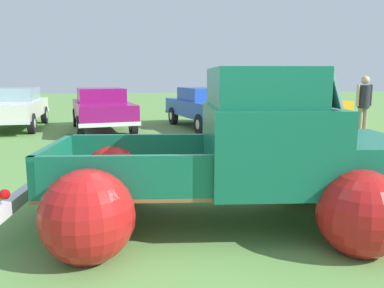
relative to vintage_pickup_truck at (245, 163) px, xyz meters
name	(u,v)px	position (x,y,z in m)	size (l,w,h in m)	color
ground_plane	(213,222)	(-0.39, 0.04, -0.76)	(80.00, 80.00, 0.00)	#609347
vintage_pickup_truck	(245,163)	(0.00, 0.00, 0.00)	(4.80, 3.16, 1.96)	black
show_car_0	(13,106)	(-5.50, 9.99, 0.03)	(2.16, 4.76, 1.43)	black
show_car_1	(102,108)	(-2.37, 8.97, 0.02)	(2.53, 4.61, 1.43)	black
show_car_2	(206,106)	(1.27, 9.07, 0.03)	(2.62, 4.83, 1.43)	black
show_car_3	(293,103)	(4.94, 9.97, 0.03)	(2.62, 4.81, 1.43)	black
spectator_0	(256,105)	(2.08, 5.89, 0.29)	(0.36, 0.53, 1.82)	black
spectator_1	(364,102)	(5.47, 6.12, 0.31)	(0.54, 0.37, 1.84)	gray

